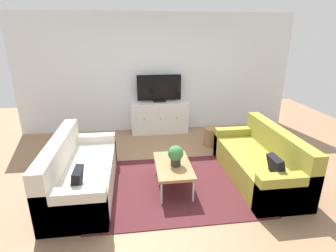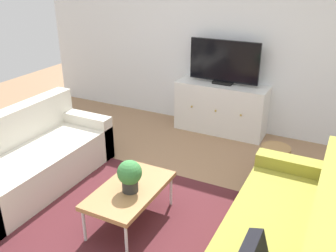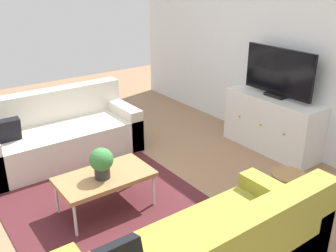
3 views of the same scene
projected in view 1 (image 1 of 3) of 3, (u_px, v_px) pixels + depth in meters
ground_plane at (173, 181)px, 4.28m from camera, size 10.00×10.00×0.00m
wall_back at (157, 74)px, 6.21m from camera, size 6.40×0.12×2.70m
area_rug at (174, 186)px, 4.13m from camera, size 2.50×1.90×0.01m
couch_left_side at (78, 175)px, 3.91m from camera, size 0.84×1.93×0.84m
couch_right_side at (262, 163)px, 4.26m from camera, size 0.84×1.93×0.84m
coffee_table at (173, 166)px, 3.99m from camera, size 0.53×0.93×0.39m
potted_plant at (176, 155)px, 3.89m from camera, size 0.23×0.23×0.31m
tv_console at (160, 117)px, 6.28m from camera, size 1.32×0.47×0.74m
flat_screen_tv at (159, 88)px, 6.07m from camera, size 1.01×0.16×0.63m
wicker_basket at (212, 137)px, 5.57m from camera, size 0.34×0.34×0.39m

